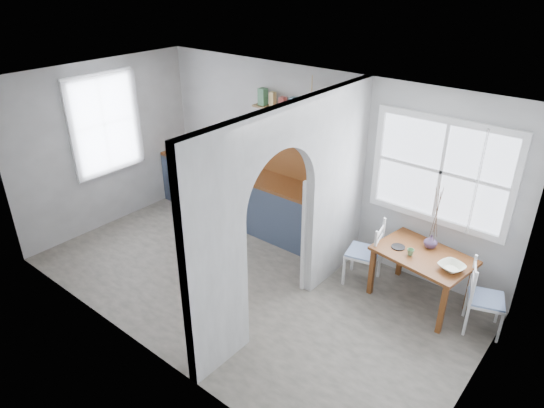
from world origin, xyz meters
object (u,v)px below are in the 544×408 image
Objects in this scene: chair_right at (486,299)px; kettle at (324,189)px; chair_left at (363,252)px; dining_table at (420,278)px; vase at (431,241)px.

chair_right is 2.49m from kettle.
chair_left is 1.05m from kettle.
kettle is (-2.41, 0.24, 0.58)m from chair_right.
chair_left is (-0.77, -0.07, 0.11)m from dining_table.
chair_left is at bearing 72.23° from chair_right.
chair_left is 0.87m from vase.
kettle is 1.40× the size of vase.
dining_table is 0.48m from vase.
kettle is at bearing -178.34° from dining_table.
chair_right is at bearing 7.53° from dining_table.
chair_right is 5.15× the size of vase.
chair_right is at bearing 78.44° from chair_left.
kettle is at bearing 179.19° from vase.
kettle is at bearing -121.97° from chair_left.
chair_left is 5.39× the size of vase.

